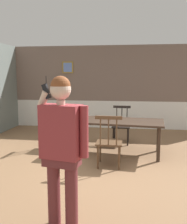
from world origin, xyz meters
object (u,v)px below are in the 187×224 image
(chair_near_window, at_px, (57,129))
(chair_by_doorway, at_px, (109,141))
(chair_at_table_head, at_px, (121,125))
(person_figure, at_px, (62,143))
(dining_table, at_px, (116,124))

(chair_near_window, distance_m, chair_by_doorway, 1.63)
(chair_at_table_head, relative_size, person_figure, 0.55)
(chair_near_window, bearing_deg, chair_by_doorway, 59.28)
(chair_near_window, distance_m, person_figure, 3.11)
(dining_table, distance_m, chair_by_doorway, 0.86)
(chair_near_window, height_order, person_figure, person_figure)
(dining_table, bearing_deg, chair_by_doorway, -96.09)
(person_figure, bearing_deg, chair_near_window, -61.55)
(dining_table, xyz_separation_m, chair_at_table_head, (0.09, 0.84, -0.20))
(chair_by_doorway, relative_size, person_figure, 0.59)
(chair_by_doorway, bearing_deg, person_figure, -100.64)
(dining_table, height_order, chair_near_window, chair_near_window)
(dining_table, height_order, chair_at_table_head, chair_at_table_head)
(dining_table, distance_m, chair_near_window, 1.40)
(chair_near_window, xyz_separation_m, chair_by_doorway, (1.29, -1.00, 0.01))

